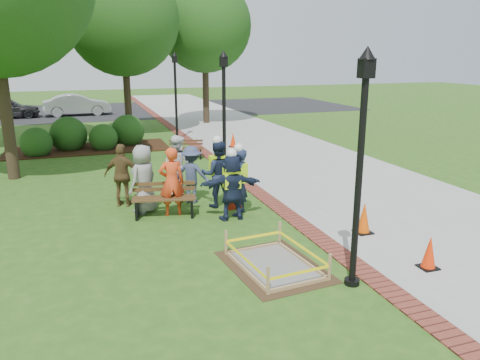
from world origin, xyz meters
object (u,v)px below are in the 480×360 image
object	(u,v)px
bench_near	(165,206)
lamp_near	(361,153)
hivis_worker_a	(232,185)
cone_front	(429,253)
hivis_worker_b	(239,180)
wet_concrete_pad	(274,256)
hivis_worker_c	(217,172)

from	to	relation	value
bench_near	lamp_near	bearing A→B (deg)	-61.84
lamp_near	hivis_worker_a	distance (m)	4.51
bench_near	hivis_worker_a	xyz separation A→B (m)	(1.61, -0.77, 0.64)
cone_front	hivis_worker_a	size ratio (longest dim) A/B	0.38
lamp_near	hivis_worker_b	xyz separation A→B (m)	(-0.72, 4.40, -1.53)
hivis_worker_a	hivis_worker_b	bearing A→B (deg)	45.72
wet_concrete_pad	hivis_worker_c	distance (m)	4.17
cone_front	lamp_near	size ratio (longest dim) A/B	0.16
bench_near	hivis_worker_a	bearing A→B (deg)	-25.45
cone_front	hivis_worker_c	xyz separation A→B (m)	(-2.83, 5.18, 0.65)
lamp_near	cone_front	bearing A→B (deg)	2.21
bench_near	lamp_near	distance (m)	5.95
hivis_worker_c	hivis_worker_a	bearing A→B (deg)	-87.59
cone_front	hivis_worker_a	world-z (taller)	hivis_worker_a
hivis_worker_b	cone_front	bearing A→B (deg)	-60.08
wet_concrete_pad	hivis_worker_c	bearing A→B (deg)	89.65
wet_concrete_pad	bench_near	world-z (taller)	bench_near
wet_concrete_pad	lamp_near	size ratio (longest dim) A/B	0.58
cone_front	hivis_worker_a	xyz separation A→B (m)	(-2.78, 4.04, 0.59)
wet_concrete_pad	hivis_worker_b	distance (m)	3.36
wet_concrete_pad	lamp_near	xyz separation A→B (m)	(1.07, -1.14, 2.25)
hivis_worker_a	hivis_worker_b	xyz separation A→B (m)	(0.28, 0.29, 0.03)
hivis_worker_b	hivis_worker_c	world-z (taller)	hivis_worker_c
wet_concrete_pad	hivis_worker_a	world-z (taller)	hivis_worker_a
hivis_worker_a	hivis_worker_c	distance (m)	1.14
bench_near	hivis_worker_b	size ratio (longest dim) A/B	0.89
wet_concrete_pad	lamp_near	bearing A→B (deg)	-46.75
lamp_near	hivis_worker_c	world-z (taller)	lamp_near
wet_concrete_pad	bench_near	bearing A→B (deg)	112.36
hivis_worker_c	hivis_worker_b	bearing A→B (deg)	-68.44
bench_near	hivis_worker_c	size ratio (longest dim) A/B	0.85
wet_concrete_pad	hivis_worker_c	world-z (taller)	hivis_worker_c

